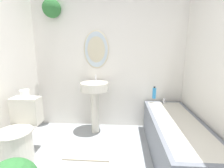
{
  "coord_description": "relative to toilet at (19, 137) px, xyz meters",
  "views": [
    {
      "loc": [
        0.26,
        -0.41,
        1.35
      ],
      "look_at": [
        0.13,
        1.45,
        0.96
      ],
      "focal_mm": 26.0,
      "sensor_mm": 36.0,
      "label": 1
    }
  ],
  "objects": [
    {
      "name": "bathtub",
      "position": [
        1.93,
        0.19,
        -0.05
      ],
      "size": [
        0.61,
        1.59,
        0.57
      ],
      "color": "slate",
      "rests_on": "ground_plane"
    },
    {
      "name": "toilet_paper_roll",
      "position": [
        -0.0,
        0.21,
        0.49
      ],
      "size": [
        0.11,
        0.11,
        0.1
      ],
      "color": "white",
      "rests_on": "toilet"
    },
    {
      "name": "pedestal_sink",
      "position": [
        0.8,
        0.77,
        0.34
      ],
      "size": [
        0.44,
        0.44,
        0.94
      ],
      "color": "beige",
      "rests_on": "ground_plane"
    },
    {
      "name": "toilet",
      "position": [
        0.0,
        0.0,
        0.0
      ],
      "size": [
        0.41,
        0.58,
        0.75
      ],
      "color": "beige",
      "rests_on": "ground_plane"
    },
    {
      "name": "bath_mat",
      "position": [
        0.8,
        0.18,
        -0.3
      ],
      "size": [
        0.59,
        0.33,
        0.02
      ],
      "color": "#B7A88E",
      "rests_on": "ground_plane"
    },
    {
      "name": "wall_back",
      "position": [
        0.94,
        1.06,
        0.94
      ],
      "size": [
        2.64,
        0.29,
        2.4
      ],
      "color": "silver",
      "rests_on": "ground_plane"
    },
    {
      "name": "shampoo_bottle",
      "position": [
        1.76,
        0.89,
        0.35
      ],
      "size": [
        0.06,
        0.06,
        0.2
      ],
      "color": "#2D84C6",
      "rests_on": "bathtub"
    }
  ]
}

